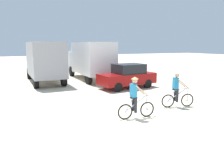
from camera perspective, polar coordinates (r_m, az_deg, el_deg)
The scene contains 6 objects.
ground_plane at distance 7.97m, azimuth 9.49°, elevation -13.00°, with size 120.00×120.00×0.00m, color beige.
box_truck_grey_hauler at distance 18.92m, azimuth -17.38°, elevation 5.99°, with size 2.48×6.78×3.35m.
box_truck_avon_van at distance 19.86m, azimuth -5.70°, elevation 6.58°, with size 2.46×6.78×3.35m.
sedan_parked at distance 15.91m, azimuth 4.09°, elevation 2.11°, with size 4.36×2.20×1.76m.
cyclist_orange_shirt at distance 9.30m, azimuth 6.15°, elevation -4.01°, with size 1.73×0.52×1.82m.
cyclist_cowboy_hat at distance 11.41m, azimuth 16.74°, elevation -1.73°, with size 1.68×0.64×1.82m.
Camera 1 is at (-4.22, -6.00, 3.13)m, focal length 34.79 mm.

